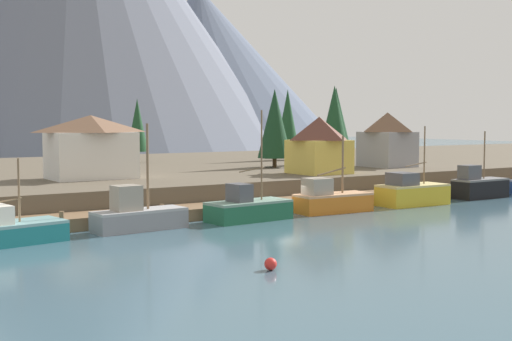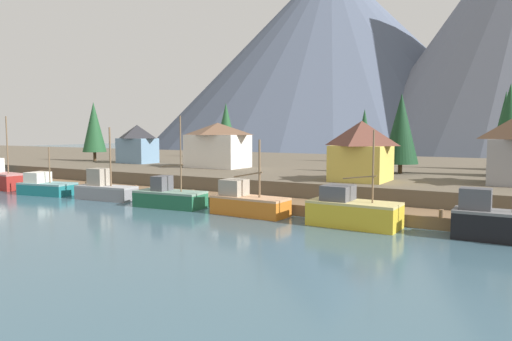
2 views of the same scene
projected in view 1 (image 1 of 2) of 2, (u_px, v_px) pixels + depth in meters
The scene contains 19 objects.
ground_plane at pixel (184, 198), 77.32m from camera, with size 400.00×400.00×1.00m, color #3D5B6B.
dock at pixel (274, 205), 62.15m from camera, with size 80.00×4.00×1.60m.
shoreline_bank at pixel (142, 175), 87.24m from camera, with size 400.00×56.00×2.50m, color brown.
mountain_east_peak at pixel (199, 69), 204.48m from camera, with size 87.86×87.86×47.70m, color slate.
fishing_boat_teal at pixel (10, 230), 45.39m from camera, with size 6.92×4.21×5.71m.
fishing_boat_grey at pixel (137, 215), 51.02m from camera, with size 7.28×3.01×8.01m.
fishing_boat_green at pixel (248, 209), 55.95m from camera, with size 7.34×3.60×9.09m.
fishing_boat_orange at pixel (331, 200), 61.05m from camera, with size 7.21×3.06×6.85m.
fishing_boat_yellow at pixel (411, 193), 66.25m from camera, with size 7.20×3.37×7.68m.
fishing_boat_black at pixel (479, 186), 72.26m from camera, with size 6.47×2.56×7.10m.
house_grey at pixel (387, 139), 84.62m from camera, with size 5.36×6.14×6.74m.
house_yellow at pixel (319, 145), 73.57m from camera, with size 5.62×5.72×6.13m.
house_white at pixel (91, 146), 67.16m from camera, with size 8.38×5.72×6.25m.
conifer_near_left at pixel (336, 116), 110.48m from camera, with size 4.61×4.61×11.11m.
conifer_mid_left at pixel (137, 125), 92.89m from camera, with size 2.87×2.87×8.74m.
conifer_back_left at pixel (334, 120), 91.17m from camera, with size 4.23×4.23×10.43m.
conifer_back_right at pixel (275, 123), 83.09m from camera, with size 4.18×4.18×9.59m.
conifer_centre at pixel (288, 120), 98.78m from camera, with size 3.35×3.35×10.28m.
channel_buoy at pixel (271, 264), 37.41m from camera, with size 0.70×0.70×0.70m, color red.
Camera 1 is at (-34.84, -49.02, 8.20)m, focal length 47.85 mm.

